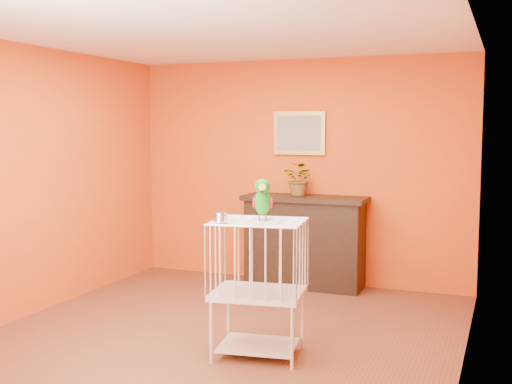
% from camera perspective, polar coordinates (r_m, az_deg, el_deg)
% --- Properties ---
extents(ground, '(4.50, 4.50, 0.00)m').
position_cam_1_polar(ground, '(5.69, -3.30, -12.83)').
color(ground, brown).
rests_on(ground, ground).
extents(room_shell, '(4.50, 4.50, 4.50)m').
position_cam_1_polar(room_shell, '(5.40, -3.40, 3.33)').
color(room_shell, '#C53F12').
rests_on(room_shell, ground).
extents(console_cabinet, '(1.40, 0.50, 1.04)m').
position_cam_1_polar(console_cabinet, '(7.33, 4.32, -4.40)').
color(console_cabinet, black).
rests_on(console_cabinet, ground).
extents(potted_plant, '(0.45, 0.48, 0.30)m').
position_cam_1_polar(potted_plant, '(7.33, 4.07, 0.87)').
color(potted_plant, '#26722D').
rests_on(potted_plant, console_cabinet).
extents(framed_picture, '(0.62, 0.04, 0.50)m').
position_cam_1_polar(framed_picture, '(7.46, 3.85, 5.25)').
color(framed_picture, gold).
rests_on(framed_picture, room_shell).
extents(birdcage, '(0.77, 0.64, 1.08)m').
position_cam_1_polar(birdcage, '(5.11, 0.21, -8.38)').
color(birdcage, silver).
rests_on(birdcage, ground).
extents(feed_cup, '(0.11, 0.11, 0.08)m').
position_cam_1_polar(feed_cup, '(4.90, -3.15, -2.25)').
color(feed_cup, silver).
rests_on(feed_cup, birdcage).
extents(parrot, '(0.18, 0.30, 0.33)m').
position_cam_1_polar(parrot, '(5.01, 0.59, -0.63)').
color(parrot, '#59544C').
rests_on(parrot, birdcage).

